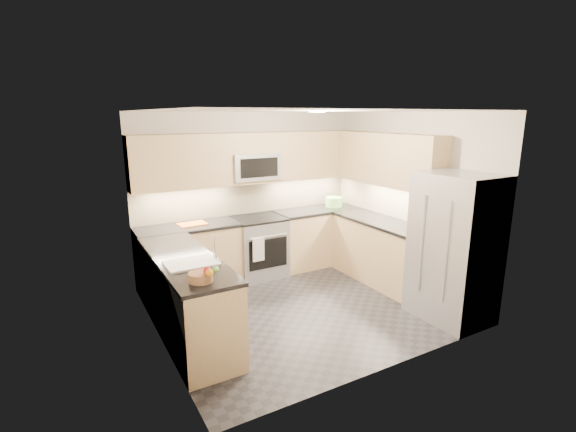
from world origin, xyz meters
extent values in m
cube|color=#222227|center=(0.00, 0.00, 0.00)|extent=(3.60, 3.20, 0.00)
cube|color=beige|center=(0.00, 0.00, 2.50)|extent=(3.60, 3.20, 0.02)
cube|color=beige|center=(0.00, 1.60, 1.25)|extent=(3.60, 0.02, 2.50)
cube|color=beige|center=(0.00, -1.60, 1.25)|extent=(3.60, 0.02, 2.50)
cube|color=beige|center=(-1.80, 0.00, 1.25)|extent=(0.02, 3.20, 2.50)
cube|color=beige|center=(1.80, 0.00, 1.25)|extent=(0.02, 3.20, 2.50)
cube|color=tan|center=(-1.09, 1.30, 0.45)|extent=(1.42, 0.60, 0.90)
cube|color=tan|center=(1.09, 1.30, 0.45)|extent=(1.42, 0.60, 0.90)
cube|color=tan|center=(1.50, 0.15, 0.45)|extent=(0.60, 1.70, 0.90)
cube|color=tan|center=(-1.50, 0.00, 0.45)|extent=(0.60, 2.00, 0.90)
cube|color=black|center=(-1.09, 1.30, 0.92)|extent=(1.42, 0.63, 0.04)
cube|color=black|center=(1.09, 1.30, 0.92)|extent=(1.42, 0.63, 0.04)
cube|color=black|center=(1.50, 0.15, 0.92)|extent=(0.63, 1.70, 0.04)
cube|color=black|center=(-1.50, 0.00, 0.92)|extent=(0.63, 2.00, 0.04)
cube|color=tan|center=(0.00, 1.43, 1.83)|extent=(3.60, 0.35, 0.75)
cube|color=tan|center=(1.62, 0.28, 1.83)|extent=(0.35, 1.95, 0.75)
cube|color=#C7B790|center=(0.00, 1.60, 1.20)|extent=(3.60, 0.01, 0.51)
cube|color=#C7B790|center=(1.80, 0.45, 1.20)|extent=(0.01, 2.30, 0.51)
cube|color=#9A9CA1|center=(0.00, 1.28, 0.46)|extent=(0.76, 0.65, 0.91)
cube|color=black|center=(0.00, 1.28, 0.92)|extent=(0.76, 0.65, 0.03)
cube|color=black|center=(0.00, 0.95, 0.45)|extent=(0.62, 0.02, 0.45)
cylinder|color=#B2B5BA|center=(0.00, 0.93, 0.72)|extent=(0.60, 0.02, 0.02)
cube|color=#A3A6AB|center=(0.00, 1.40, 1.70)|extent=(0.76, 0.40, 0.40)
cube|color=black|center=(0.00, 1.20, 1.70)|extent=(0.60, 0.01, 0.28)
cube|color=#ABAEB3|center=(1.45, -1.15, 0.90)|extent=(0.70, 0.90, 1.80)
cylinder|color=#B2B5BA|center=(1.08, -1.33, 0.95)|extent=(0.02, 0.02, 1.20)
cylinder|color=#B2B5BA|center=(1.08, -0.97, 0.95)|extent=(0.02, 0.02, 1.20)
cube|color=white|center=(-1.50, -0.25, 0.88)|extent=(0.52, 0.38, 0.16)
cylinder|color=silver|center=(-1.24, -0.25, 1.08)|extent=(0.03, 0.03, 0.28)
cylinder|color=#72B84F|center=(1.44, 1.31, 1.02)|extent=(0.35, 0.35, 0.16)
cube|color=#D25C13|center=(-1.00, 1.34, 0.95)|extent=(0.40, 0.30, 0.01)
cylinder|color=#9B6C48|center=(-1.56, -0.75, 0.98)|extent=(0.26, 0.26, 0.08)
sphere|color=#AA1613|center=(-1.51, -0.80, 1.05)|extent=(0.08, 0.08, 0.08)
sphere|color=#6DBB50|center=(-1.43, -0.81, 1.05)|extent=(0.06, 0.06, 0.06)
cube|color=silver|center=(-0.18, 0.91, 0.55)|extent=(0.18, 0.02, 0.35)
sphere|color=orange|center=(-1.51, -0.86, 1.05)|extent=(0.07, 0.07, 0.07)
camera|label=1|loc=(-2.64, -4.31, 2.45)|focal=26.00mm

